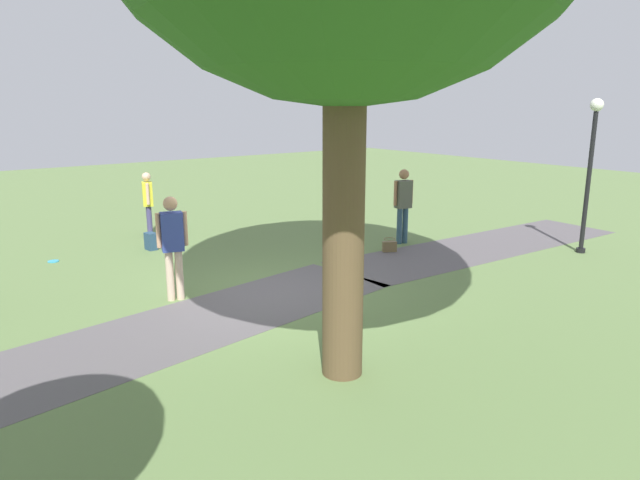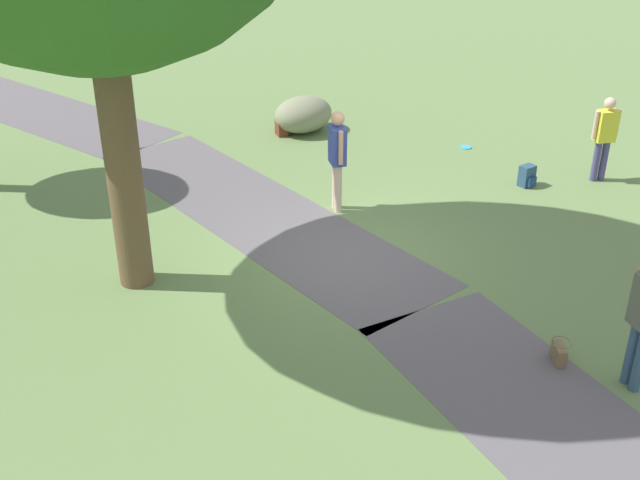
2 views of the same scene
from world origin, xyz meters
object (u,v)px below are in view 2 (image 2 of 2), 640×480
(man_near_boulder, at_px, (605,133))
(backpack_by_boulder, at_px, (282,127))
(spare_backpack_on_lawn, at_px, (527,176))
(passerby_on_path, at_px, (337,154))
(lawn_boulder, at_px, (303,114))
(frisbee_on_grass, at_px, (466,147))
(handbag_on_grass, at_px, (559,352))

(man_near_boulder, distance_m, backpack_by_boulder, 6.60)
(backpack_by_boulder, xyz_separation_m, spare_backpack_on_lawn, (-4.68, -2.69, 0.00))
(passerby_on_path, bearing_deg, backpack_by_boulder, -13.55)
(lawn_boulder, height_order, backpack_by_boulder, lawn_boulder)
(man_near_boulder, bearing_deg, lawn_boulder, 34.45)
(man_near_boulder, xyz_separation_m, backpack_by_boulder, (5.16, 4.04, -0.75))
(lawn_boulder, bearing_deg, frisbee_on_grass, -136.48)
(passerby_on_path, distance_m, frisbee_on_grass, 4.15)
(passerby_on_path, height_order, backpack_by_boulder, passerby_on_path)
(handbag_on_grass, bearing_deg, backpack_by_boulder, -5.03)
(backpack_by_boulder, bearing_deg, frisbee_on_grass, -131.35)
(spare_backpack_on_lawn, distance_m, frisbee_on_grass, 2.09)
(handbag_on_grass, xyz_separation_m, spare_backpack_on_lawn, (4.25, -3.48, 0.05))
(spare_backpack_on_lawn, height_order, frisbee_on_grass, spare_backpack_on_lawn)
(lawn_boulder, bearing_deg, backpack_by_boulder, 86.15)
(man_near_boulder, height_order, spare_backpack_on_lawn, man_near_boulder)
(frisbee_on_grass, bearing_deg, backpack_by_boulder, 48.65)
(passerby_on_path, bearing_deg, frisbee_on_grass, -73.86)
(handbag_on_grass, bearing_deg, lawn_boulder, -8.35)
(man_near_boulder, relative_size, passerby_on_path, 0.90)
(backpack_by_boulder, relative_size, spare_backpack_on_lawn, 1.00)
(man_near_boulder, xyz_separation_m, handbag_on_grass, (-3.76, 4.82, -0.80))
(passerby_on_path, distance_m, backpack_by_boulder, 3.93)
(lawn_boulder, distance_m, man_near_boulder, 6.24)
(passerby_on_path, xyz_separation_m, backpack_by_boulder, (3.73, -0.90, -0.86))
(man_near_boulder, distance_m, frisbee_on_grass, 2.92)
(man_near_boulder, xyz_separation_m, passerby_on_path, (1.44, 4.94, 0.12))
(lawn_boulder, xyz_separation_m, passerby_on_path, (-3.69, 1.42, 0.67))
(backpack_by_boulder, bearing_deg, man_near_boulder, -141.97)
(lawn_boulder, xyz_separation_m, man_near_boulder, (-5.13, -3.52, 0.55))
(passerby_on_path, relative_size, frisbee_on_grass, 7.86)
(lawn_boulder, xyz_separation_m, spare_backpack_on_lawn, (-4.64, -2.17, -0.19))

